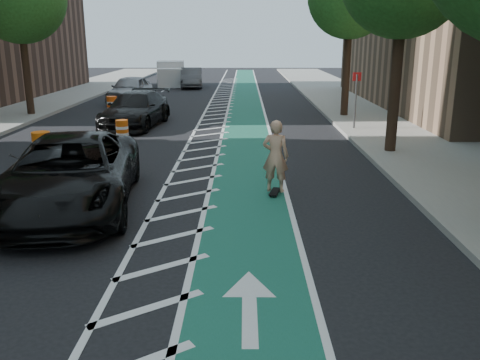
{
  "coord_description": "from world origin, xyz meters",
  "views": [
    {
      "loc": [
        2.91,
        -9.47,
        3.85
      ],
      "look_at": [
        2.83,
        0.34,
        1.1
      ],
      "focal_mm": 38.0,
      "sensor_mm": 36.0,
      "label": 1
    }
  ],
  "objects_px": {
    "suv_near": "(70,174)",
    "barrel_a": "(42,148)",
    "suv_far": "(136,109)",
    "skateboarder": "(275,156)"
  },
  "relations": [
    {
      "from": "suv_near",
      "to": "barrel_a",
      "type": "height_order",
      "value": "suv_near"
    },
    {
      "from": "suv_near",
      "to": "suv_far",
      "type": "distance_m",
      "value": 11.45
    },
    {
      "from": "suv_far",
      "to": "barrel_a",
      "type": "relative_size",
      "value": 5.38
    },
    {
      "from": "skateboarder",
      "to": "suv_near",
      "type": "bearing_deg",
      "value": 25.81
    },
    {
      "from": "skateboarder",
      "to": "barrel_a",
      "type": "distance_m",
      "value": 8.05
    },
    {
      "from": "skateboarder",
      "to": "suv_near",
      "type": "relative_size",
      "value": 0.3
    },
    {
      "from": "suv_far",
      "to": "barrel_a",
      "type": "bearing_deg",
      "value": -96.69
    },
    {
      "from": "skateboarder",
      "to": "barrel_a",
      "type": "xyz_separation_m",
      "value": [
        -7.25,
        3.46,
        -0.54
      ]
    },
    {
      "from": "skateboarder",
      "to": "suv_near",
      "type": "height_order",
      "value": "skateboarder"
    },
    {
      "from": "barrel_a",
      "to": "suv_far",
      "type": "bearing_deg",
      "value": 76.8
    }
  ]
}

